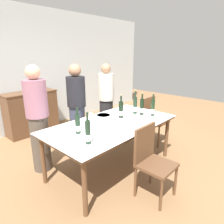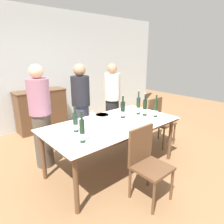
{
  "view_description": "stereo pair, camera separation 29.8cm",
  "coord_description": "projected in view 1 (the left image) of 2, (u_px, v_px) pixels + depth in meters",
  "views": [
    {
      "loc": [
        -2.1,
        -1.93,
        1.81
      ],
      "look_at": [
        0.0,
        0.0,
        0.95
      ],
      "focal_mm": 32.0,
      "sensor_mm": 36.0,
      "label": 1
    },
    {
      "loc": [
        -1.89,
        -2.14,
        1.81
      ],
      "look_at": [
        0.0,
        0.0,
        0.95
      ],
      "focal_mm": 32.0,
      "sensor_mm": 36.0,
      "label": 2
    }
  ],
  "objects": [
    {
      "name": "back_wall",
      "position": [
        27.0,
        71.0,
        4.57
      ],
      "size": [
        8.0,
        0.1,
        2.8
      ],
      "color": "silver",
      "rests_on": "ground_plane"
    },
    {
      "name": "ice_bucket",
      "position": [
        103.0,
        121.0,
        2.83
      ],
      "size": [
        0.2,
        0.2,
        0.19
      ],
      "color": "white",
      "rests_on": "dining_table"
    },
    {
      "name": "wine_glass_1",
      "position": [
        94.0,
        118.0,
        2.95
      ],
      "size": [
        0.08,
        0.08,
        0.15
      ],
      "color": "white",
      "rests_on": "dining_table"
    },
    {
      "name": "ground_plane",
      "position": [
        112.0,
        167.0,
        3.26
      ],
      "size": [
        12.0,
        12.0,
        0.0
      ],
      "primitive_type": "plane",
      "color": "olive"
    },
    {
      "name": "sideboard_cabinet",
      "position": [
        32.0,
        113.0,
        4.55
      ],
      "size": [
        1.15,
        0.46,
        0.96
      ],
      "color": "brown",
      "rests_on": "ground_plane"
    },
    {
      "name": "person_guest_right",
      "position": [
        106.0,
        102.0,
        4.18
      ],
      "size": [
        0.33,
        0.33,
        1.59
      ],
      "color": "#262628",
      "rests_on": "ground_plane"
    },
    {
      "name": "wine_bottle_0",
      "position": [
        121.0,
        110.0,
        3.27
      ],
      "size": [
        0.08,
        0.08,
        0.38
      ],
      "color": "black",
      "rests_on": "dining_table"
    },
    {
      "name": "wine_bottle_1",
      "position": [
        142.0,
        107.0,
        3.42
      ],
      "size": [
        0.07,
        0.07,
        0.39
      ],
      "color": "black",
      "rests_on": "dining_table"
    },
    {
      "name": "wine_bottle_4",
      "position": [
        153.0,
        108.0,
        3.36
      ],
      "size": [
        0.06,
        0.06,
        0.37
      ],
      "color": "black",
      "rests_on": "dining_table"
    },
    {
      "name": "wine_glass_2",
      "position": [
        91.0,
        115.0,
        3.11
      ],
      "size": [
        0.08,
        0.08,
        0.14
      ],
      "color": "white",
      "rests_on": "dining_table"
    },
    {
      "name": "chair_near_front",
      "position": [
        151.0,
        157.0,
        2.53
      ],
      "size": [
        0.42,
        0.42,
        0.93
      ],
      "color": "brown",
      "rests_on": "ground_plane"
    },
    {
      "name": "person_host",
      "position": [
        38.0,
        120.0,
        3.0
      ],
      "size": [
        0.33,
        0.33,
        1.64
      ],
      "color": "#51473D",
      "rests_on": "ground_plane"
    },
    {
      "name": "wine_glass_3",
      "position": [
        102.0,
        117.0,
        3.02
      ],
      "size": [
        0.08,
        0.08,
        0.14
      ],
      "color": "white",
      "rests_on": "dining_table"
    },
    {
      "name": "wine_bottle_3",
      "position": [
        88.0,
        133.0,
        2.33
      ],
      "size": [
        0.06,
        0.06,
        0.39
      ],
      "color": "#1E3323",
      "rests_on": "dining_table"
    },
    {
      "name": "wine_bottle_5",
      "position": [
        78.0,
        124.0,
        2.63
      ],
      "size": [
        0.07,
        0.07,
        0.36
      ],
      "color": "#1E3323",
      "rests_on": "dining_table"
    },
    {
      "name": "chair_right_end",
      "position": [
        153.0,
        117.0,
        4.09
      ],
      "size": [
        0.42,
        0.42,
        0.92
      ],
      "color": "brown",
      "rests_on": "ground_plane"
    },
    {
      "name": "dining_table",
      "position": [
        112.0,
        127.0,
        3.05
      ],
      "size": [
        2.06,
        1.09,
        0.77
      ],
      "color": "brown",
      "rests_on": "ground_plane"
    },
    {
      "name": "person_guest_left",
      "position": [
        77.0,
        109.0,
        3.61
      ],
      "size": [
        0.33,
        0.33,
        1.62
      ],
      "color": "#383F56",
      "rests_on": "ground_plane"
    },
    {
      "name": "wine_bottle_2",
      "position": [
        135.0,
        106.0,
        3.47
      ],
      "size": [
        0.07,
        0.07,
        0.42
      ],
      "color": "#1E3323",
      "rests_on": "dining_table"
    },
    {
      "name": "wine_glass_0",
      "position": [
        112.0,
        126.0,
        2.68
      ],
      "size": [
        0.08,
        0.08,
        0.13
      ],
      "color": "white",
      "rests_on": "dining_table"
    }
  ]
}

